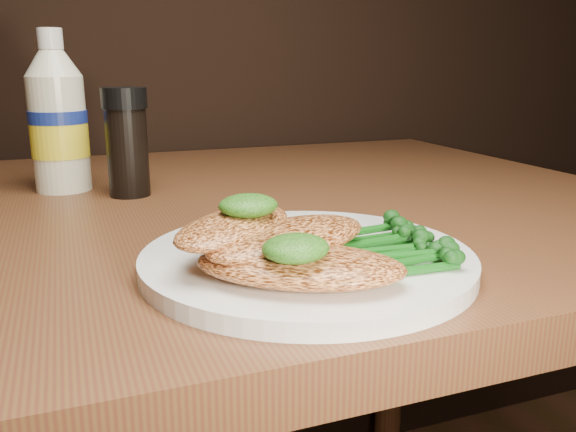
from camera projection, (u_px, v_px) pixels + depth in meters
name	position (u px, v px, depth m)	size (l,w,h in m)	color
plate	(307.00, 260.00, 0.46)	(0.26, 0.26, 0.01)	white
chicken_front	(300.00, 265.00, 0.40)	(0.14, 0.08, 0.02)	#F3914D
chicken_mid	(289.00, 238.00, 0.43)	(0.14, 0.07, 0.02)	#F3914D
chicken_back	(234.00, 227.00, 0.43)	(0.12, 0.06, 0.02)	#F3914D
pesto_front	(296.00, 248.00, 0.38)	(0.05, 0.04, 0.02)	black
pesto_back	(248.00, 206.00, 0.43)	(0.04, 0.04, 0.02)	black
broccolini_bundle	(374.00, 246.00, 0.44)	(0.12, 0.10, 0.02)	#135814
mayo_bottle	(57.00, 112.00, 0.72)	(0.07, 0.07, 0.20)	beige
pepper_grinder	(127.00, 143.00, 0.70)	(0.05, 0.05, 0.13)	black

